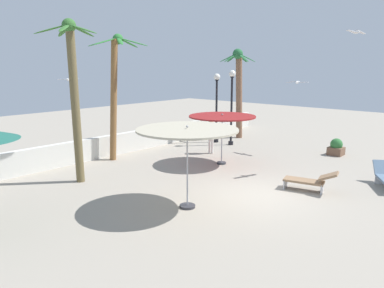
# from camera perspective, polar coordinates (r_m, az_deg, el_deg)

# --- Properties ---
(ground_plane) EXTENTS (56.00, 56.00, 0.00)m
(ground_plane) POSITION_cam_1_polar(r_m,az_deg,el_deg) (13.27, 9.89, -7.70)
(ground_plane) COLOR #9E9384
(boundary_wall) EXTENTS (25.20, 0.30, 1.04)m
(boundary_wall) POSITION_cam_1_polar(r_m,az_deg,el_deg) (18.85, -12.86, -0.30)
(boundary_wall) COLOR silver
(boundary_wall) RESTS_ON ground_plane
(patio_umbrella_0) EXTENTS (3.15, 3.15, 2.65)m
(patio_umbrella_0) POSITION_cam_1_polar(r_m,az_deg,el_deg) (11.31, -0.74, 1.76)
(patio_umbrella_0) COLOR #333338
(patio_umbrella_0) RESTS_ON ground_plane
(patio_umbrella_1) EXTENTS (3.01, 3.01, 2.33)m
(patio_umbrella_1) POSITION_cam_1_polar(r_m,az_deg,el_deg) (16.71, 4.67, 4.04)
(patio_umbrella_1) COLOR #333338
(patio_umbrella_1) RESTS_ON ground_plane
(palm_tree_0) EXTENTS (2.17, 2.11, 5.43)m
(palm_tree_0) POSITION_cam_1_polar(r_m,az_deg,el_deg) (22.95, 7.19, 9.03)
(palm_tree_0) COLOR brown
(palm_tree_0) RESTS_ON ground_plane
(palm_tree_1) EXTENTS (2.28, 2.39, 6.09)m
(palm_tree_1) POSITION_cam_1_polar(r_m,az_deg,el_deg) (14.51, -17.74, 8.36)
(palm_tree_1) COLOR brown
(palm_tree_1) RESTS_ON ground_plane
(palm_tree_2) EXTENTS (2.87, 2.55, 5.88)m
(palm_tree_2) POSITION_cam_1_polar(r_m,az_deg,el_deg) (17.88, -11.78, 9.17)
(palm_tree_2) COLOR brown
(palm_tree_2) RESTS_ON ground_plane
(lamp_post_0) EXTENTS (0.38, 0.38, 4.19)m
(lamp_post_0) POSITION_cam_1_polar(r_m,az_deg,el_deg) (20.92, 6.13, 6.92)
(lamp_post_0) COLOR black
(lamp_post_0) RESTS_ON ground_plane
(lamp_post_1) EXTENTS (0.37, 0.37, 4.00)m
(lamp_post_1) POSITION_cam_1_polar(r_m,az_deg,el_deg) (21.59, 3.80, 6.73)
(lamp_post_1) COLOR black
(lamp_post_1) RESTS_ON ground_plane
(lounge_chair_1) EXTENTS (0.96, 1.92, 0.81)m
(lounge_chair_1) POSITION_cam_1_polar(r_m,az_deg,el_deg) (13.98, 17.75, -5.34)
(lounge_chair_1) COLOR #B7B7BC
(lounge_chair_1) RESTS_ON ground_plane
(guest_0) EXTENTS (0.28, 0.56, 1.75)m
(guest_0) POSITION_cam_1_polar(r_m,az_deg,el_deg) (18.91, 2.94, 1.70)
(guest_0) COLOR silver
(guest_0) RESTS_ON ground_plane
(seagull_0) EXTENTS (1.05, 0.46, 0.15)m
(seagull_0) POSITION_cam_1_polar(r_m,az_deg,el_deg) (16.42, 23.89, 15.50)
(seagull_0) COLOR white
(seagull_1) EXTENTS (0.89, 0.76, 0.14)m
(seagull_1) POSITION_cam_1_polar(r_m,az_deg,el_deg) (19.60, -18.55, 9.38)
(seagull_1) COLOR white
(seagull_2) EXTENTS (0.38, 1.14, 0.14)m
(seagull_2) POSITION_cam_1_polar(r_m,az_deg,el_deg) (19.51, 15.90, 9.13)
(seagull_2) COLOR white
(planter) EXTENTS (0.70, 0.70, 0.85)m
(planter) POSITION_cam_1_polar(r_m,az_deg,el_deg) (20.04, 21.31, -0.51)
(planter) COLOR brown
(planter) RESTS_ON ground_plane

